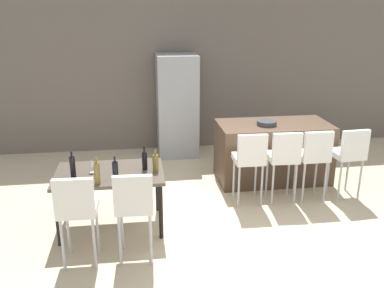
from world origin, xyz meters
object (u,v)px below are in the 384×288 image
bar_chair_middle (284,155)px  wine_bottle_end (97,173)px  fruit_bowl (267,123)px  wine_glass_left (92,163)px  bar_chair_far (349,152)px  kitchen_island (273,152)px  wine_bottle_corner (155,163)px  bar_chair_left (250,157)px  dining_table (110,178)px  dining_chair_near (77,206)px  potted_plant (318,132)px  wine_bottle_far (115,171)px  bar_chair_right (314,154)px  dining_chair_far (134,203)px  wine_bottle_near (73,167)px  refrigerator (177,106)px  wine_bottle_right (145,161)px

bar_chair_middle → wine_bottle_end: bearing=-163.9°
fruit_bowl → wine_glass_left: bearing=-156.2°
bar_chair_far → fruit_bowl: 1.26m
kitchen_island → wine_bottle_corner: size_ratio=6.34×
bar_chair_left → kitchen_island: bearing=53.2°
kitchen_island → dining_table: size_ratio=1.33×
dining_chair_near → potted_plant: bearing=39.0°
wine_bottle_far → fruit_bowl: size_ratio=0.96×
bar_chair_far → dining_table: bar_chair_far is taller
dining_table → fruit_bowl: size_ratio=4.36×
kitchen_island → wine_bottle_corner: bearing=-147.0°
bar_chair_middle → bar_chair_far: bearing=0.0°
bar_chair_right → wine_bottle_far: (-2.69, -0.63, 0.16)m
wine_bottle_far → potted_plant: size_ratio=0.54×
bar_chair_middle → dining_chair_far: size_ratio=1.00×
dining_chair_far → wine_bottle_near: 0.99m
potted_plant → dining_chair_near: bearing=-141.0°
wine_bottle_end → dining_table: bearing=70.9°
dining_chair_far → refrigerator: 3.48m
wine_glass_left → refrigerator: (1.30, 2.58, 0.06)m
dining_chair_near → wine_bottle_end: (0.18, 0.46, 0.17)m
kitchen_island → wine_bottle_corner: wine_bottle_corner is taller
bar_chair_middle → wine_bottle_end: size_ratio=3.29×
bar_chair_right → wine_bottle_end: size_ratio=3.29×
kitchen_island → dining_table: kitchen_island is taller
wine_bottle_end → wine_bottle_right: size_ratio=1.10×
bar_chair_far → dining_chair_far: same height
wine_bottle_corner → wine_bottle_far: size_ratio=0.96×
wine_bottle_near → wine_bottle_right: bearing=8.6°
bar_chair_right → wine_bottle_end: bearing=-166.3°
wine_bottle_right → bar_chair_middle: bearing=10.4°
wine_bottle_far → refrigerator: bearing=70.3°
kitchen_island → dining_chair_near: dining_chair_near is taller
wine_glass_left → wine_bottle_corner: bearing=-4.5°
wine_bottle_corner → refrigerator: 2.69m
dining_table → dining_chair_far: bearing=-69.6°
potted_plant → refrigerator: bearing=179.8°
kitchen_island → wine_glass_left: 2.95m
wine_bottle_far → dining_table: bearing=109.4°
refrigerator → bar_chair_right: bearing=-52.8°
bar_chair_far → potted_plant: (0.55, 2.20, -0.40)m
bar_chair_middle → wine_bottle_corner: size_ratio=3.85×
kitchen_island → potted_plant: size_ratio=3.25×
kitchen_island → dining_chair_far: dining_chair_far is taller
wine_bottle_far → refrigerator: (1.01, 2.84, 0.06)m
fruit_bowl → potted_plant: size_ratio=0.56×
dining_chair_near → refrigerator: refrigerator is taller
bar_chair_left → bar_chair_far: bearing=0.0°
wine_bottle_far → wine_bottle_right: wine_bottle_right is taller
kitchen_island → bar_chair_right: size_ratio=1.65×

